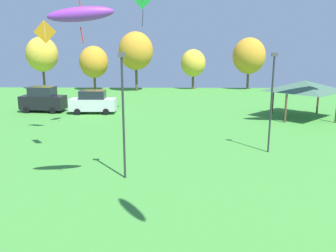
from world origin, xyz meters
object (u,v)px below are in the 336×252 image
at_px(kite_flying_5, 142,3).
at_px(parked_car_leftmost, 43,100).
at_px(parked_car_second_from_left, 93,102).
at_px(treeline_tree_2, 136,51).
at_px(light_post_1, 272,98).
at_px(treeline_tree_4, 249,56).
at_px(treeline_tree_0, 42,54).
at_px(park_pavilion, 304,86).
at_px(treeline_tree_1, 94,62).
at_px(treeline_tree_3, 193,63).
at_px(light_post_0, 123,110).
at_px(kite_flying_10, 81,14).
at_px(kite_flying_9, 45,32).

relative_size(kite_flying_5, parked_car_leftmost, 0.65).
relative_size(parked_car_second_from_left, treeline_tree_2, 0.54).
xyz_separation_m(light_post_1, treeline_tree_4, (5.02, 32.30, 1.38)).
distance_m(parked_car_second_from_left, treeline_tree_4, 27.91).
bearing_deg(treeline_tree_4, treeline_tree_0, -179.22).
relative_size(park_pavilion, treeline_tree_1, 0.91).
bearing_deg(treeline_tree_3, park_pavilion, -65.81).
bearing_deg(light_post_1, light_post_0, -151.98).
xyz_separation_m(parked_car_second_from_left, park_pavilion, (20.74, -1.72, 1.91)).
xyz_separation_m(kite_flying_10, treeline_tree_2, (-1.65, 37.05, -2.53)).
bearing_deg(kite_flying_9, parked_car_second_from_left, 82.58).
bearing_deg(kite_flying_10, kite_flying_5, 87.00).
bearing_deg(parked_car_second_from_left, treeline_tree_1, 100.65).
height_order(kite_flying_9, treeline_tree_3, kite_flying_9).
relative_size(park_pavilion, treeline_tree_2, 0.69).
bearing_deg(kite_flying_5, treeline_tree_2, 98.32).
xyz_separation_m(parked_car_leftmost, treeline_tree_2, (8.08, 16.40, 4.55)).
relative_size(park_pavilion, treeline_tree_0, 0.75).
distance_m(kite_flying_10, treeline_tree_1, 38.85).
xyz_separation_m(light_post_0, treeline_tree_4, (13.98, 37.07, 1.30)).
height_order(kite_flying_10, treeline_tree_0, kite_flying_10).
bearing_deg(light_post_0, kite_flying_10, -120.56).
bearing_deg(treeline_tree_1, treeline_tree_4, 3.88).
height_order(treeline_tree_2, treeline_tree_4, treeline_tree_2).
relative_size(parked_car_leftmost, light_post_1, 0.72).
distance_m(parked_car_leftmost, treeline_tree_2, 18.83).
height_order(kite_flying_9, light_post_1, kite_flying_9).
relative_size(kite_flying_9, treeline_tree_4, 0.22).
distance_m(kite_flying_10, park_pavilion, 25.08).
bearing_deg(parked_car_leftmost, light_post_0, -53.17).
distance_m(kite_flying_9, treeline_tree_1, 27.25).
bearing_deg(treeline_tree_4, kite_flying_9, -126.19).
relative_size(kite_flying_10, light_post_1, 0.45).
relative_size(kite_flying_9, park_pavilion, 0.28).
relative_size(park_pavilion, light_post_1, 0.91).
relative_size(parked_car_second_from_left, park_pavilion, 0.78).
bearing_deg(light_post_1, park_pavilion, 61.30).
distance_m(kite_flying_9, park_pavilion, 23.60).
height_order(light_post_0, treeline_tree_4, treeline_tree_4).
distance_m(kite_flying_5, treeline_tree_1, 21.86).
distance_m(kite_flying_10, treeline_tree_4, 42.37).
height_order(kite_flying_9, treeline_tree_1, kite_flying_9).
relative_size(kite_flying_10, treeline_tree_3, 0.49).
height_order(park_pavilion, treeline_tree_4, treeline_tree_4).
bearing_deg(park_pavilion, light_post_1, -118.70).
bearing_deg(kite_flying_5, park_pavilion, -2.90).
bearing_deg(treeline_tree_2, treeline_tree_4, 7.75).
distance_m(kite_flying_5, light_post_1, 16.70).
distance_m(light_post_0, treeline_tree_4, 39.64).
height_order(kite_flying_5, kite_flying_9, kite_flying_5).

